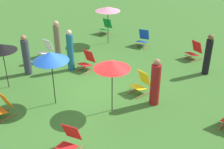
% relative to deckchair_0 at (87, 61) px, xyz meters
% --- Properties ---
extents(ground_plane, '(40.00, 40.00, 0.00)m').
position_rel_deckchair_0_xyz_m(ground_plane, '(1.71, -1.66, -0.37)').
color(ground_plane, '#386B28').
extents(deckchair_0, '(0.51, 0.78, 0.83)m').
position_rel_deckchair_0_xyz_m(deckchair_0, '(0.00, 0.00, 0.00)').
color(deckchair_0, olive).
rests_on(deckchair_0, ground).
extents(deckchair_1, '(0.61, 0.84, 0.83)m').
position_rel_deckchair_0_xyz_m(deckchair_1, '(2.80, -0.13, 0.00)').
color(deckchair_1, olive).
rests_on(deckchair_1, ground).
extents(deckchair_3, '(0.66, 0.86, 0.83)m').
position_rel_deckchair_0_xyz_m(deckchair_3, '(0.36, 3.62, 0.00)').
color(deckchair_3, olive).
rests_on(deckchair_3, ground).
extents(deckchair_6, '(0.52, 0.79, 0.83)m').
position_rel_deckchair_0_xyz_m(deckchair_6, '(-2.28, -0.29, 0.00)').
color(deckchair_6, olive).
rests_on(deckchair_6, ground).
extents(deckchair_7, '(0.58, 0.82, 0.83)m').
position_rel_deckchair_0_xyz_m(deckchair_7, '(-2.19, 3.81, 0.00)').
color(deckchair_7, olive).
rests_on(deckchair_7, ground).
extents(deckchair_8, '(0.67, 0.86, 0.83)m').
position_rel_deckchair_0_xyz_m(deckchair_8, '(2.99, 3.80, 0.00)').
color(deckchair_8, olive).
rests_on(deckchair_8, ground).
extents(deckchair_9, '(0.51, 0.78, 0.83)m').
position_rel_deckchair_0_xyz_m(deckchair_9, '(0.23, -4.13, 0.00)').
color(deckchair_9, olive).
rests_on(deckchair_9, ground).
extents(deckchair_11, '(0.67, 0.86, 0.83)m').
position_rel_deckchair_0_xyz_m(deckchair_11, '(3.06, -3.90, 0.00)').
color(deckchair_11, olive).
rests_on(deckchair_11, ground).
extents(umbrella_0, '(1.23, 1.23, 1.87)m').
position_rel_deckchair_0_xyz_m(umbrella_0, '(-1.23, 2.81, 1.39)').
color(umbrella_0, black).
rests_on(umbrella_0, ground).
extents(umbrella_1, '(1.16, 1.16, 1.92)m').
position_rel_deckchair_0_xyz_m(umbrella_1, '(0.94, -2.58, 1.39)').
color(umbrella_1, black).
rests_on(umbrella_1, ground).
extents(umbrella_2, '(1.07, 1.07, 1.73)m').
position_rel_deckchair_0_xyz_m(umbrella_2, '(-1.26, -2.96, 1.24)').
color(umbrella_2, black).
rests_on(umbrella_2, ground).
extents(umbrella_3, '(1.15, 1.15, 1.82)m').
position_rel_deckchair_0_xyz_m(umbrella_3, '(2.71, -1.67, 1.31)').
color(umbrella_3, black).
rests_on(umbrella_3, ground).
extents(person_0, '(0.36, 0.36, 1.75)m').
position_rel_deckchair_0_xyz_m(person_0, '(-0.48, -0.46, 0.47)').
color(person_0, '#195972').
rests_on(person_0, ground).
extents(person_1, '(0.39, 0.39, 1.66)m').
position_rel_deckchair_0_xyz_m(person_1, '(-1.58, -1.82, 0.42)').
color(person_1, '#333847').
rests_on(person_1, ground).
extents(person_2, '(0.42, 0.42, 1.67)m').
position_rel_deckchair_0_xyz_m(person_2, '(3.56, -0.44, 0.42)').
color(person_2, maroon).
rests_on(person_2, ground).
extents(person_3, '(0.37, 0.37, 1.69)m').
position_rel_deckchair_0_xyz_m(person_3, '(4.00, 2.76, 0.45)').
color(person_3, black).
rests_on(person_3, ground).
extents(person_4, '(0.32, 0.32, 1.80)m').
position_rel_deckchair_0_xyz_m(person_4, '(-1.65, -0.11, 0.49)').
color(person_4, '#72664C').
rests_on(person_4, ground).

